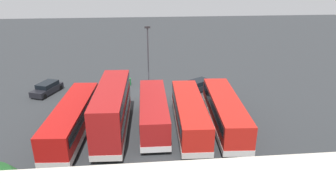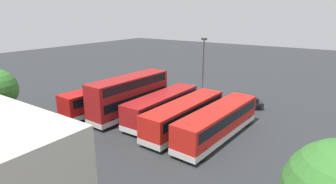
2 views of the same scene
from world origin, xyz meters
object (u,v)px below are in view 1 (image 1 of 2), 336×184
object	(u,v)px
bus_double_decker_fourth	(112,109)
waste_bin_yellow	(129,82)
car_hatchback_silver	(47,88)
car_small_green	(198,86)
bus_single_deck_third	(153,111)
bus_single_deck_fifth	(73,118)
bus_single_deck_second	(189,113)
lamp_post_tall	(148,54)
bus_single_deck_near_end	(225,111)

from	to	relation	value
bus_double_decker_fourth	waste_bin_yellow	xyz separation A→B (m)	(-1.05, -12.87, -1.97)
car_hatchback_silver	car_small_green	xyz separation A→B (m)	(-19.06, 0.83, -0.00)
car_hatchback_silver	waste_bin_yellow	xyz separation A→B (m)	(-10.08, -2.12, -0.23)
car_small_green	waste_bin_yellow	bearing A→B (deg)	-18.18
bus_single_deck_third	bus_single_deck_fifth	bearing A→B (deg)	6.35
bus_single_deck_second	car_hatchback_silver	distance (m)	19.49
car_small_green	lamp_post_tall	xyz separation A→B (m)	(6.32, -0.69, 4.10)
bus_single_deck_second	car_hatchback_silver	world-z (taller)	bus_single_deck_second
bus_single_deck_near_end	bus_single_deck_fifth	size ratio (longest dim) A/B	0.98
lamp_post_tall	bus_single_deck_second	bearing A→B (deg)	108.65
bus_single_deck_second	bus_single_deck_fifth	size ratio (longest dim) A/B	0.94
bus_single_deck_near_end	bus_single_deck_fifth	distance (m)	14.47
bus_single_deck_third	car_small_green	bearing A→B (deg)	-124.57
bus_single_deck_third	waste_bin_yellow	world-z (taller)	bus_single_deck_third
bus_single_deck_second	lamp_post_tall	distance (m)	11.55
bus_single_deck_second	bus_single_deck_near_end	bearing A→B (deg)	-177.55
car_small_green	lamp_post_tall	bearing A→B (deg)	-6.23
bus_single_deck_fifth	waste_bin_yellow	bearing A→B (deg)	-110.40
bus_single_deck_third	bus_double_decker_fourth	xyz separation A→B (m)	(3.84, 0.93, 0.83)
bus_single_deck_near_end	lamp_post_tall	bearing A→B (deg)	-55.76
bus_single_deck_third	car_small_green	distance (m)	10.95
bus_single_deck_third	bus_double_decker_fourth	distance (m)	4.04
car_hatchback_silver	lamp_post_tall	xyz separation A→B (m)	(-12.74, 0.14, 4.10)
bus_single_deck_near_end	lamp_post_tall	distance (m)	12.94
bus_single_deck_near_end	car_hatchback_silver	distance (m)	22.43
bus_single_deck_second	bus_double_decker_fourth	size ratio (longest dim) A/B	1.07
car_hatchback_silver	bus_single_deck_third	bearing A→B (deg)	142.67
bus_single_deck_fifth	car_small_green	world-z (taller)	bus_single_deck_fifth
car_small_green	bus_single_deck_second	bearing A→B (deg)	74.27
bus_single_deck_near_end	lamp_post_tall	world-z (taller)	lamp_post_tall
car_small_green	car_hatchback_silver	bearing A→B (deg)	-2.50
car_small_green	bus_single_deck_fifth	bearing A→B (deg)	35.57
bus_single_deck_near_end	lamp_post_tall	size ratio (longest dim) A/B	1.45
lamp_post_tall	bus_single_deck_third	bearing A→B (deg)	90.78
bus_single_deck_fifth	bus_single_deck_third	bearing A→B (deg)	-173.65
lamp_post_tall	bus_double_decker_fourth	bearing A→B (deg)	70.73
bus_single_deck_fifth	car_hatchback_silver	bearing A→B (deg)	-63.44
car_hatchback_silver	waste_bin_yellow	distance (m)	10.30
bus_single_deck_third	waste_bin_yellow	distance (m)	12.31
bus_single_deck_near_end	bus_single_deck_fifth	bearing A→B (deg)	0.55
bus_single_deck_third	car_hatchback_silver	distance (m)	16.21
bus_double_decker_fourth	bus_single_deck_second	bearing A→B (deg)	-179.34
bus_single_deck_near_end	car_small_green	size ratio (longest dim) A/B	2.67
bus_single_deck_second	car_small_green	bearing A→B (deg)	-105.73
bus_single_deck_third	waste_bin_yellow	size ratio (longest dim) A/B	11.30
bus_single_deck_fifth	car_small_green	xyz separation A→B (m)	(-13.73, -9.82, -0.92)
bus_single_deck_near_end	car_small_green	distance (m)	9.75
bus_single_deck_second	bus_single_deck_third	size ratio (longest dim) A/B	1.07
car_hatchback_silver	bus_single_deck_fifth	bearing A→B (deg)	116.56
car_hatchback_silver	lamp_post_tall	bearing A→B (deg)	179.36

